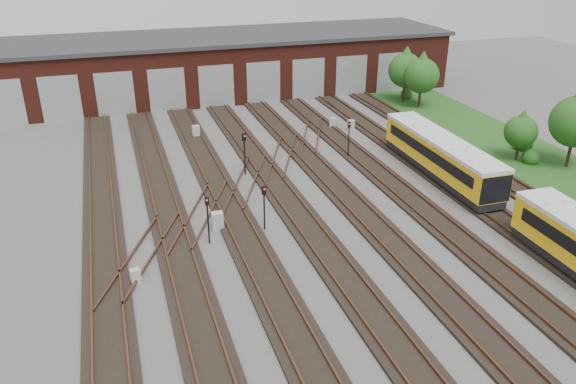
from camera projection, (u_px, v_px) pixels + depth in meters
name	position (u px, v px, depth m)	size (l,w,h in m)	color
ground	(385.00, 279.00, 29.60)	(120.00, 120.00, 0.00)	#464341
track_network	(377.00, 272.00, 30.01)	(30.40, 70.00, 0.33)	black
maintenance_shed	(223.00, 64.00, 62.70)	(51.00, 12.50, 6.35)	#521D14
grass_verge	(546.00, 167.00, 43.55)	(8.00, 55.00, 0.05)	#1D4617
signal_mast_0	(264.00, 202.00, 33.68)	(0.27, 0.25, 2.91)	black
signal_mast_1	(208.00, 214.00, 32.16)	(0.26, 0.24, 2.98)	black
signal_mast_2	(244.00, 149.00, 41.35)	(0.32, 0.30, 3.25)	black
signal_mast_3	(349.00, 135.00, 44.57)	(0.26, 0.25, 3.03)	black
relay_cabinet_0	(135.00, 276.00, 29.01)	(0.51, 0.43, 0.85)	#AEB0B3
relay_cabinet_1	(196.00, 132.00, 49.68)	(0.64, 0.53, 1.07)	#AEB0B3
relay_cabinet_2	(218.00, 221.00, 34.24)	(0.69, 0.57, 1.14)	#AEB0B3
relay_cabinet_3	(332.00, 123.00, 52.07)	(0.57, 0.48, 0.95)	#AEB0B3
relay_cabinet_4	(351.00, 125.00, 51.54)	(0.57, 0.47, 0.94)	#AEB0B3
tree_0	(406.00, 66.00, 58.67)	(3.59, 3.59, 5.95)	#311D16
tree_1	(422.00, 72.00, 56.73)	(3.53, 3.53, 5.85)	#311D16
tree_3	(522.00, 128.00, 43.74)	(2.55, 2.55, 4.22)	#311D16
bush_0	(531.00, 155.00, 44.04)	(1.38, 1.38, 1.38)	#194C15
bush_1	(524.00, 141.00, 46.74)	(1.57, 1.57, 1.57)	#194C15
bush_2	(407.00, 93.00, 61.13)	(1.31, 1.31, 1.31)	#194C15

